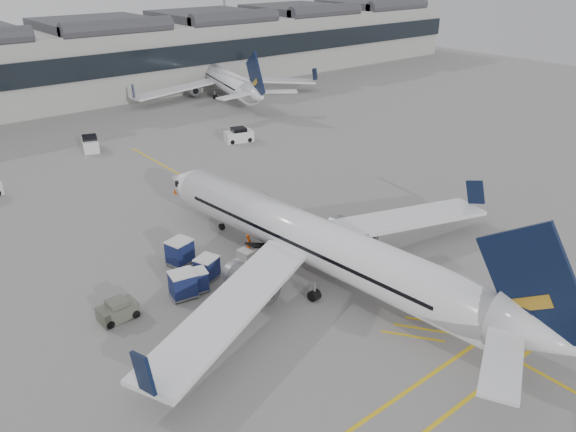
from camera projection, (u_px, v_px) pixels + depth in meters
ground at (259, 327)px, 36.61m from camera, size 220.00×220.00×0.00m
apron_markings at (282, 231)px, 49.36m from camera, size 0.25×60.00×0.01m
airliner_main at (320, 244)px, 40.90m from camera, size 34.36×37.69×10.02m
airliner_far at (224, 79)px, 95.50m from camera, size 31.65×35.00×9.49m
belt_loader at (255, 257)px, 44.10m from camera, size 4.52×1.87×1.81m
baggage_cart_a at (180, 251)px, 43.72m from camera, size 2.28×2.04×2.03m
baggage_cart_b at (207, 268)px, 41.69m from camera, size 2.11×1.94×1.80m
baggage_cart_c at (183, 284)px, 39.44m from camera, size 2.12×1.86×1.97m
baggage_cart_d at (197, 280)px, 40.20m from camera, size 1.86×1.65×1.68m
ramp_agent_a at (249, 243)px, 45.37m from camera, size 0.72×0.77×1.78m
ramp_agent_b at (253, 281)px, 40.27m from camera, size 0.95×0.84×1.62m
pushback_tug at (118, 310)px, 37.26m from camera, size 2.56×1.65×1.40m
safety_cone_nose at (175, 191)px, 57.01m from camera, size 0.36×0.36×0.50m
safety_cone_engine at (364, 222)px, 50.33m from camera, size 0.39×0.39×0.55m
service_van_mid at (90, 144)px, 69.39m from camera, size 2.79×3.99×1.86m
service_van_right at (239, 135)px, 72.64m from camera, size 3.91×2.67×1.83m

